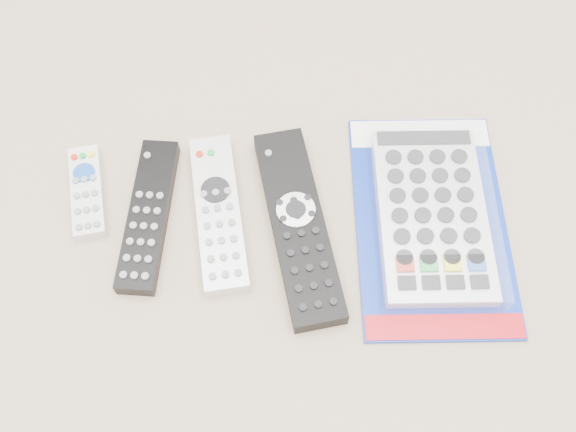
{
  "coord_description": "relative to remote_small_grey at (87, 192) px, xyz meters",
  "views": [
    {
      "loc": [
        0.02,
        -0.34,
        0.71
      ],
      "look_at": [
        0.04,
        0.02,
        0.01
      ],
      "focal_mm": 40.0,
      "sensor_mm": 36.0,
      "label": 1
    }
  ],
  "objects": [
    {
      "name": "remote_silver_dvd",
      "position": [
        0.16,
        -0.04,
        0.0
      ],
      "size": [
        0.07,
        0.22,
        0.02
      ],
      "rotation": [
        0.0,
        0.0,
        0.08
      ],
      "color": "silver",
      "rests_on": "ground"
    },
    {
      "name": "remote_large_black",
      "position": [
        0.26,
        -0.07,
        0.0
      ],
      "size": [
        0.1,
        0.27,
        0.03
      ],
      "rotation": [
        0.0,
        0.0,
        0.13
      ],
      "color": "black",
      "rests_on": "ground"
    },
    {
      "name": "remote_small_grey",
      "position": [
        0.0,
        0.0,
        0.0
      ],
      "size": [
        0.06,
        0.13,
        0.02
      ],
      "rotation": [
        0.0,
        0.0,
        0.13
      ],
      "color": "silver",
      "rests_on": "ground"
    },
    {
      "name": "remote_slim_black",
      "position": [
        0.08,
        -0.04,
        0.0
      ],
      "size": [
        0.07,
        0.21,
        0.02
      ],
      "rotation": [
        0.0,
        0.0,
        -0.14
      ],
      "color": "black",
      "rests_on": "ground"
    },
    {
      "name": "jumbo_remote_packaged",
      "position": [
        0.43,
        -0.07,
        0.01
      ],
      "size": [
        0.2,
        0.32,
        0.04
      ],
      "rotation": [
        0.0,
        0.0,
        -0.06
      ],
      "color": "#0E2A9B",
      "rests_on": "ground"
    }
  ]
}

